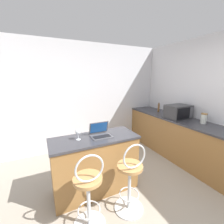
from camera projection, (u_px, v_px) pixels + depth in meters
The scene contains 10 objects.
wall_back at pixel (89, 97), 3.78m from camera, with size 12.00×0.06×2.60m.
breakfast_bar at pixel (95, 164), 2.36m from camera, with size 1.32×0.55×0.90m.
counter_right at pixel (182, 139), 3.30m from camera, with size 0.65×3.07×0.90m.
bar_stool_near at pixel (89, 194), 1.73m from camera, with size 0.40×0.40×1.01m.
bar_stool_far at pixel (130, 179), 1.98m from camera, with size 0.40×0.40×1.01m.
laptop at pixel (100, 133), 2.31m from camera, with size 0.31×0.25×0.21m.
microwave at pixel (178, 112), 3.29m from camera, with size 0.51×0.38×0.29m.
storage_jar at pixel (204, 118), 2.93m from camera, with size 0.11×0.11×0.20m.
pepper_mill at pixel (159, 108), 3.89m from camera, with size 0.05×0.05×0.24m.
wine_glass_short at pixel (78, 132), 2.15m from camera, with size 0.08×0.08×0.16m.
Camera 1 is at (-1.11, -1.08, 1.79)m, focal length 24.00 mm.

